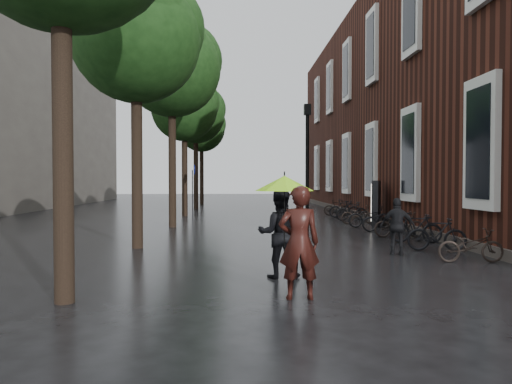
{
  "coord_description": "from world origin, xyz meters",
  "views": [
    {
      "loc": [
        -1.2,
        -6.53,
        2.01
      ],
      "look_at": [
        -0.67,
        5.31,
        1.7
      ],
      "focal_mm": 32.0,
      "sensor_mm": 36.0,
      "label": 1
    }
  ],
  "objects": [
    {
      "name": "lamp_post",
      "position": [
        1.47,
        10.41,
        2.93
      ],
      "size": [
        0.25,
        0.25,
        4.83
      ],
      "rotation": [
        0.0,
        0.0,
        0.15
      ],
      "color": "black",
      "rests_on": "ground"
    },
    {
      "name": "parked_bicycles",
      "position": [
        4.5,
        11.47,
        0.46
      ],
      "size": [
        1.92,
        15.3,
        0.98
      ],
      "color": "black",
      "rests_on": "ground"
    },
    {
      "name": "lime_umbrella",
      "position": [
        -0.3,
        1.87,
        1.95
      ],
      "size": [
        1.1,
        1.1,
        1.62
      ],
      "rotation": [
        0.0,
        0.0,
        -0.19
      ],
      "color": "black",
      "rests_on": "ground"
    },
    {
      "name": "brick_building",
      "position": [
        10.47,
        19.46,
        5.99
      ],
      "size": [
        10.2,
        33.2,
        12.0
      ],
      "color": "#38160F",
      "rests_on": "ground"
    },
    {
      "name": "person_burgundy",
      "position": [
        -0.14,
        1.07,
        0.96
      ],
      "size": [
        0.7,
        0.47,
        1.91
      ],
      "primitive_type": "imported",
      "rotation": [
        0.0,
        0.0,
        3.13
      ],
      "color": "black",
      "rests_on": "ground"
    },
    {
      "name": "ground",
      "position": [
        0.0,
        0.0,
        0.0
      ],
      "size": [
        120.0,
        120.0,
        0.0
      ],
      "primitive_type": "plane",
      "color": "black"
    },
    {
      "name": "person_black",
      "position": [
        -0.31,
        2.74,
        0.91
      ],
      "size": [
        0.91,
        0.73,
        1.82
      ],
      "primitive_type": "imported",
      "rotation": [
        0.0,
        0.0,
        3.1
      ],
      "color": "black",
      "rests_on": "ground"
    },
    {
      "name": "pedestrian_walking",
      "position": [
        3.13,
        5.47,
        0.76
      ],
      "size": [
        0.97,
        0.63,
        1.53
      ],
      "primitive_type": "imported",
      "rotation": [
        0.0,
        0.0,
        2.83
      ],
      "color": "black",
      "rests_on": "ground"
    },
    {
      "name": "ad_lightbox",
      "position": [
        4.96,
        13.21,
        1.0
      ],
      "size": [
        0.3,
        1.32,
        1.98
      ],
      "rotation": [
        0.0,
        0.0,
        -0.4
      ],
      "color": "black",
      "rests_on": "ground"
    },
    {
      "name": "cycle_sign",
      "position": [
        -3.46,
        17.84,
        1.85
      ],
      "size": [
        0.15,
        0.51,
        2.8
      ],
      "rotation": [
        0.0,
        0.0,
        0.18
      ],
      "color": "#262628",
      "rests_on": "ground"
    },
    {
      "name": "street_trees",
      "position": [
        -3.99,
        15.91,
        6.34
      ],
      "size": [
        4.33,
        34.03,
        8.91
      ],
      "color": "black",
      "rests_on": "ground"
    }
  ]
}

